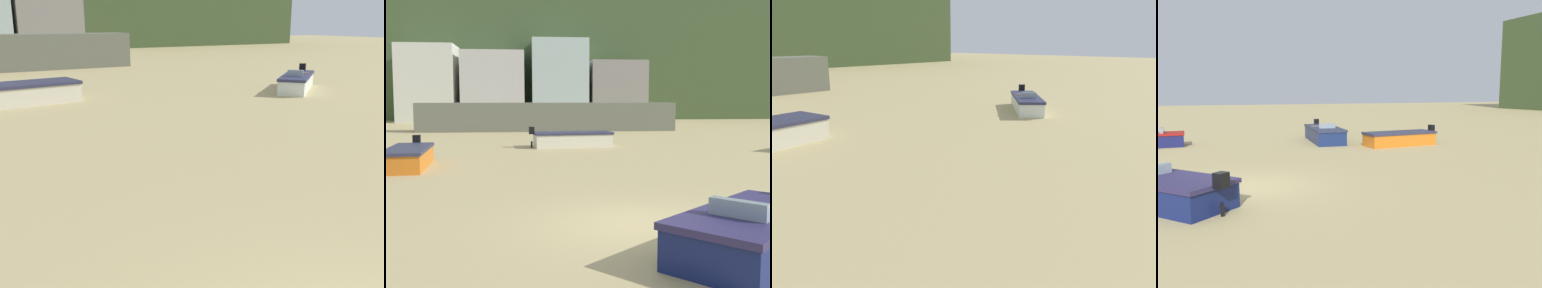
{
  "view_description": "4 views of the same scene",
  "coord_description": "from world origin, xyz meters",
  "views": [
    {
      "loc": [
        -3.01,
        -1.31,
        3.11
      ],
      "look_at": [
        1.64,
        6.49,
        0.58
      ],
      "focal_mm": 41.1,
      "sensor_mm": 36.0,
      "label": 1
    },
    {
      "loc": [
        -2.47,
        -9.84,
        2.72
      ],
      "look_at": [
        -0.3,
        10.89,
        0.72
      ],
      "focal_mm": 44.65,
      "sensor_mm": 36.0,
      "label": 2
    },
    {
      "loc": [
        -4.91,
        3.53,
        3.42
      ],
      "look_at": [
        3.43,
        10.8,
        0.49
      ],
      "focal_mm": 36.64,
      "sensor_mm": 36.0,
      "label": 3
    },
    {
      "loc": [
        12.79,
        -1.28,
        3.12
      ],
      "look_at": [
        -2.34,
        4.46,
        0.93
      ],
      "focal_mm": 36.55,
      "sensor_mm": 36.0,
      "label": 4
    }
  ],
  "objects": [
    {
      "name": "boat_white_2",
      "position": [
        11.93,
        14.03,
        0.38
      ],
      "size": [
        4.08,
        3.66,
        1.05
      ],
      "rotation": [
        0.0,
        0.0,
        2.26
      ],
      "color": "white",
      "rests_on": "ground"
    }
  ]
}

